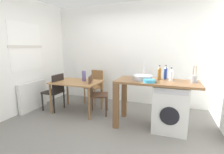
{
  "coord_description": "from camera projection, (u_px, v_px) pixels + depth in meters",
  "views": [
    {
      "loc": [
        1.16,
        -2.71,
        1.53
      ],
      "look_at": [
        0.01,
        0.45,
        0.92
      ],
      "focal_mm": 26.31,
      "sensor_mm": 36.0,
      "label": 1
    }
  ],
  "objects": [
    {
      "name": "wall_window_side",
      "position": [
        14.0,
        56.0,
        3.65
      ],
      "size": [
        0.12,
        3.8,
        2.7
      ],
      "color": "white",
      "rests_on": "ground_plane"
    },
    {
      "name": "kitchen_counter",
      "position": [
        145.0,
        88.0,
        3.15
      ],
      "size": [
        1.5,
        0.68,
        0.92
      ],
      "color": "brown",
      "rests_on": "ground_plane"
    },
    {
      "name": "bottle_squat_brown",
      "position": [
        166.0,
        73.0,
        3.2
      ],
      "size": [
        0.06,
        0.06,
        0.28
      ],
      "color": "navy",
      "rests_on": "kitchen_counter"
    },
    {
      "name": "scissors",
      "position": [
        153.0,
        81.0,
        2.97
      ],
      "size": [
        0.15,
        0.06,
        0.01
      ],
      "color": "#B2B2B7",
      "rests_on": "kitchen_counter"
    },
    {
      "name": "utensil_crock",
      "position": [
        194.0,
        79.0,
        2.87
      ],
      "size": [
        0.11,
        0.11,
        0.3
      ],
      "color": "gray",
      "rests_on": "kitchen_counter"
    },
    {
      "name": "chair_person_seat",
      "position": [
        55.0,
        90.0,
        4.0
      ],
      "size": [
        0.42,
        0.42,
        0.9
      ],
      "rotation": [
        0.0,
        0.0,
        1.51
      ],
      "color": "black",
      "rests_on": "ground_plane"
    },
    {
      "name": "dining_table",
      "position": [
        77.0,
        85.0,
        3.89
      ],
      "size": [
        1.1,
        0.76,
        0.74
      ],
      "color": "#9E7042",
      "rests_on": "ground_plane"
    },
    {
      "name": "wall_back",
      "position": [
        128.0,
        54.0,
        4.54
      ],
      "size": [
        4.6,
        0.1,
        2.7
      ],
      "primitive_type": "cube",
      "color": "white",
      "rests_on": "ground_plane"
    },
    {
      "name": "ground_plane",
      "position": [
        103.0,
        128.0,
        3.17
      ],
      "size": [
        5.46,
        5.46,
        0.0
      ],
      "primitive_type": "plane",
      "color": "slate"
    },
    {
      "name": "bottle_tall_green",
      "position": [
        159.0,
        73.0,
        3.15
      ],
      "size": [
        0.07,
        0.07,
        0.28
      ],
      "color": "brown",
      "rests_on": "kitchen_counter"
    },
    {
      "name": "chair_spare_by_wall",
      "position": [
        95.0,
        84.0,
        4.59
      ],
      "size": [
        0.47,
        0.47,
        0.9
      ],
      "rotation": [
        0.0,
        0.0,
        2.95
      ],
      "color": "olive",
      "rests_on": "ground_plane"
    },
    {
      "name": "tap",
      "position": [
        144.0,
        71.0,
        3.28
      ],
      "size": [
        0.02,
        0.02,
        0.28
      ],
      "primitive_type": "cylinder",
      "color": "#B2B2B7",
      "rests_on": "kitchen_counter"
    },
    {
      "name": "washing_machine",
      "position": [
        170.0,
        108.0,
        3.05
      ],
      "size": [
        0.6,
        0.61,
        0.86
      ],
      "color": "silver",
      "rests_on": "ground_plane"
    },
    {
      "name": "bottle_clear_small",
      "position": [
        171.0,
        75.0,
        3.02
      ],
      "size": [
        0.07,
        0.07,
        0.25
      ],
      "color": "silver",
      "rests_on": "kitchen_counter"
    },
    {
      "name": "chair_opposite",
      "position": [
        95.0,
        92.0,
        3.78
      ],
      "size": [
        0.51,
        0.51,
        0.9
      ],
      "rotation": [
        0.0,
        0.0,
        -1.25
      ],
      "color": "#4C3323",
      "rests_on": "ground_plane"
    },
    {
      "name": "radiator",
      "position": [
        33.0,
        96.0,
        4.06
      ],
      "size": [
        0.1,
        0.8,
        0.7
      ],
      "primitive_type": "cube",
      "color": "white",
      "rests_on": "ground_plane"
    },
    {
      "name": "sink_basin",
      "position": [
        143.0,
        78.0,
        3.13
      ],
      "size": [
        0.38,
        0.38,
        0.09
      ],
      "primitive_type": "cylinder",
      "color": "#9EA0A5",
      "rests_on": "kitchen_counter"
    },
    {
      "name": "vase",
      "position": [
        84.0,
        76.0,
        3.89
      ],
      "size": [
        0.09,
        0.09,
        0.24
      ],
      "primitive_type": "cylinder",
      "color": "slate",
      "rests_on": "dining_table"
    },
    {
      "name": "mixing_bowl",
      "position": [
        149.0,
        81.0,
        2.9
      ],
      "size": [
        0.21,
        0.21,
        0.06
      ],
      "color": "teal",
      "rests_on": "kitchen_counter"
    }
  ]
}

